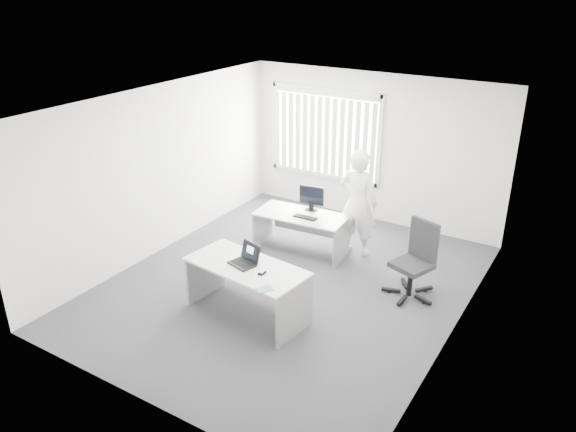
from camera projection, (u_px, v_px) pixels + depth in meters
The scene contains 18 objects.
ground at pixel (288, 285), 8.62m from camera, with size 6.00×6.00×0.00m, color #3F4045.
wall_back at pixel (373, 149), 10.39m from camera, with size 5.00×0.02×2.80m, color silver.
wall_front at pixel (135, 295), 5.72m from camera, with size 5.00×0.02×2.80m, color silver.
wall_left at pixel (159, 171), 9.25m from camera, with size 0.02×6.00×2.80m, color silver.
wall_right at pixel (462, 241), 6.86m from camera, with size 0.02×6.00×2.80m, color silver.
ceiling at pixel (288, 104), 7.49m from camera, with size 5.00×6.00×0.02m, color white.
window at pixel (325, 134), 10.78m from camera, with size 2.32×0.06×1.76m, color silver.
blinds at pixel (323, 136), 10.75m from camera, with size 2.20×0.10×1.50m, color silver, non-canonical shape.
desk_near at pixel (247, 279), 7.67m from camera, with size 1.78×0.99×0.77m.
desk_far at pixel (301, 225), 9.44m from camera, with size 1.58×0.83×0.70m.
office_chair at pixel (413, 273), 8.24m from camera, with size 0.84×0.84×1.15m.
person at pixel (358, 203), 9.25m from camera, with size 0.67×0.44×1.83m, color silver.
laptop at pixel (242, 256), 7.55m from camera, with size 0.35×0.32×0.28m, color black, non-canonical shape.
paper_sheet at pixel (264, 278), 7.29m from camera, with size 0.26×0.19×0.00m, color white.
mouse at pixel (262, 272), 7.36m from camera, with size 0.07×0.11×0.05m, color silver, non-canonical shape.
booklet at pixel (265, 289), 7.02m from camera, with size 0.14×0.20×0.01m, color silver.
keyboard at pixel (305, 217), 9.23m from camera, with size 0.40×0.13×0.02m, color black.
monitor at pixel (312, 198), 9.44m from camera, with size 0.43×0.13×0.43m, color black, non-canonical shape.
Camera 1 is at (3.90, -6.36, 4.44)m, focal length 35.00 mm.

